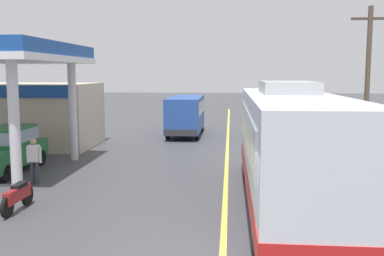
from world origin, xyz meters
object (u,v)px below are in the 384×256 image
object	(u,v)px
coach_bus_main	(291,150)
motorcycle_parked_forecourt	(18,196)
minibus_opposing_lane	(186,112)
car_at_pump	(7,147)
pedestrian_near_pump	(34,158)

from	to	relation	value
coach_bus_main	motorcycle_parked_forecourt	xyz separation A→B (m)	(-7.81, -1.00, -1.28)
minibus_opposing_lane	motorcycle_parked_forecourt	size ratio (longest dim) A/B	3.41
coach_bus_main	minibus_opposing_lane	world-z (taller)	coach_bus_main
motorcycle_parked_forecourt	coach_bus_main	bearing A→B (deg)	7.32
motorcycle_parked_forecourt	car_at_pump	bearing A→B (deg)	120.47
coach_bus_main	minibus_opposing_lane	distance (m)	15.69
car_at_pump	pedestrian_near_pump	size ratio (longest dim) A/B	2.53
coach_bus_main	pedestrian_near_pump	distance (m)	8.94
car_at_pump	coach_bus_main	bearing A→B (deg)	-19.64
coach_bus_main	minibus_opposing_lane	size ratio (longest dim) A/B	1.80
car_at_pump	motorcycle_parked_forecourt	size ratio (longest dim) A/B	2.33
coach_bus_main	pedestrian_near_pump	xyz separation A→B (m)	(-8.68, 2.00, -0.79)
pedestrian_near_pump	minibus_opposing_lane	bearing A→B (deg)	72.54
minibus_opposing_lane	pedestrian_near_pump	xyz separation A→B (m)	(-4.09, -13.01, -0.54)
car_at_pump	minibus_opposing_lane	xyz separation A→B (m)	(6.05, 11.21, 0.46)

